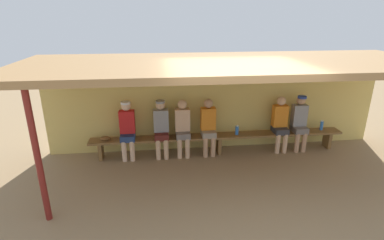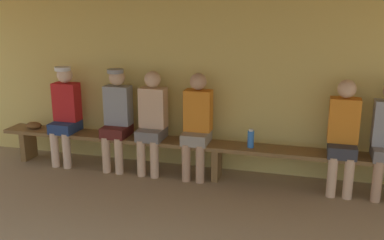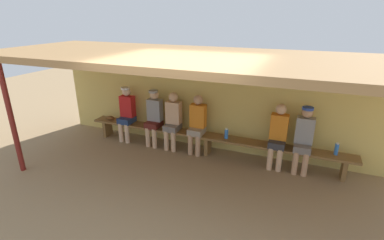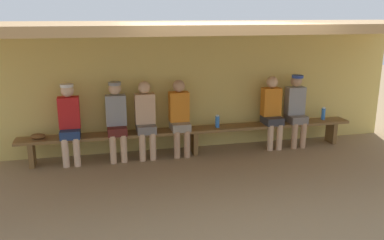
# 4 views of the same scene
# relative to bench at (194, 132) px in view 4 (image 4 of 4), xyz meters

# --- Properties ---
(ground_plane) EXTENTS (24.00, 24.00, 0.00)m
(ground_plane) POSITION_rel_bench_xyz_m (0.00, -1.55, -0.39)
(ground_plane) COLOR #937754
(back_wall) EXTENTS (8.00, 0.20, 2.20)m
(back_wall) POSITION_rel_bench_xyz_m (0.00, 0.45, 0.71)
(back_wall) COLOR #D8BC60
(back_wall) RESTS_ON ground
(dugout_roof) EXTENTS (8.00, 2.80, 0.12)m
(dugout_roof) POSITION_rel_bench_xyz_m (0.00, -0.85, 1.87)
(dugout_roof) COLOR #9E7547
(dugout_roof) RESTS_ON back_wall
(bench) EXTENTS (6.00, 0.36, 0.46)m
(bench) POSITION_rel_bench_xyz_m (0.00, 0.00, 0.00)
(bench) COLOR brown
(bench) RESTS_ON ground
(player_rightmost) EXTENTS (0.34, 0.42, 1.34)m
(player_rightmost) POSITION_rel_bench_xyz_m (-1.35, 0.00, 0.36)
(player_rightmost) COLOR #591E19
(player_rightmost) RESTS_ON ground
(player_leftmost) EXTENTS (0.34, 0.42, 1.34)m
(player_leftmost) POSITION_rel_bench_xyz_m (-0.86, 0.00, 0.34)
(player_leftmost) COLOR slate
(player_leftmost) RESTS_ON ground
(player_middle) EXTENTS (0.34, 0.42, 1.34)m
(player_middle) POSITION_rel_bench_xyz_m (1.96, 0.00, 0.36)
(player_middle) COLOR slate
(player_middle) RESTS_ON ground
(player_in_red) EXTENTS (0.34, 0.42, 1.34)m
(player_in_red) POSITION_rel_bench_xyz_m (1.48, 0.00, 0.34)
(player_in_red) COLOR #333338
(player_in_red) RESTS_ON ground
(player_in_white) EXTENTS (0.34, 0.42, 1.34)m
(player_in_white) POSITION_rel_bench_xyz_m (-0.26, 0.00, 0.34)
(player_in_white) COLOR gray
(player_in_white) RESTS_ON ground
(player_with_sunglasses) EXTENTS (0.34, 0.42, 1.34)m
(player_with_sunglasses) POSITION_rel_bench_xyz_m (-2.12, 0.00, 0.36)
(player_with_sunglasses) COLOR navy
(player_with_sunglasses) RESTS_ON ground
(water_bottle_blue) EXTENTS (0.08, 0.08, 0.23)m
(water_bottle_blue) POSITION_rel_bench_xyz_m (0.42, -0.02, 0.18)
(water_bottle_blue) COLOR blue
(water_bottle_blue) RESTS_ON bench
(water_bottle_orange) EXTENTS (0.07, 0.07, 0.25)m
(water_bottle_orange) POSITION_rel_bench_xyz_m (2.57, 0.04, 0.19)
(water_bottle_orange) COLOR blue
(water_bottle_orange) RESTS_ON bench
(baseball_glove_tan) EXTENTS (0.26, 0.20, 0.09)m
(baseball_glove_tan) POSITION_rel_bench_xyz_m (-2.63, -0.00, 0.12)
(baseball_glove_tan) COLOR brown
(baseball_glove_tan) RESTS_ON bench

